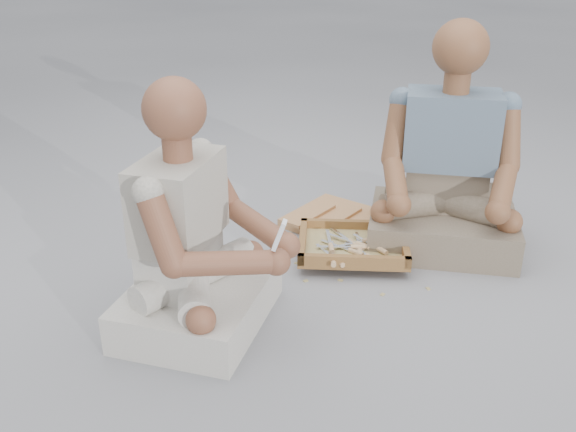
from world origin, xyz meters
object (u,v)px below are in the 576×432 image
(carved_panel, at_px, (354,225))
(companion, at_px, (447,175))
(tool_tray, at_px, (353,245))
(craftsman, at_px, (194,247))

(carved_panel, bearing_deg, companion, -5.62)
(carved_panel, xyz_separation_m, tool_tray, (0.05, -0.30, 0.04))
(carved_panel, height_order, craftsman, craftsman)
(tool_tray, distance_m, companion, 0.53)
(carved_panel, distance_m, craftsman, 1.08)
(carved_panel, bearing_deg, craftsman, -114.03)
(carved_panel, bearing_deg, tool_tray, -81.46)
(carved_panel, height_order, tool_tray, tool_tray)
(tool_tray, height_order, craftsman, craftsman)
(tool_tray, bearing_deg, companion, 35.04)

